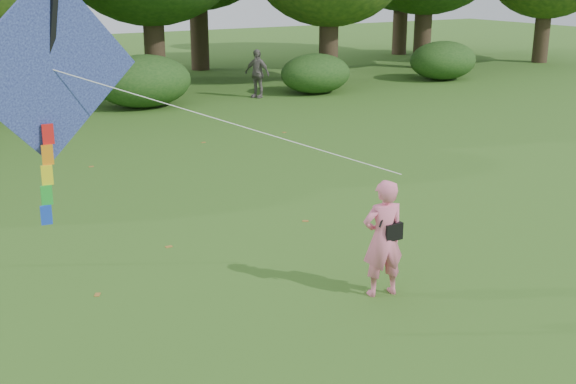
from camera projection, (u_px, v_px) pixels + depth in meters
ground at (384, 330)px, 9.85m from camera, size 100.00×100.00×0.00m
man_kite_flyer at (383, 238)px, 10.69m from camera, size 0.73×0.55×1.80m
bystander_right at (257, 74)px, 27.78m from camera, size 0.90×1.17×1.86m
crossbody_bag at (391, 230)px, 10.69m from camera, size 0.43×0.20×0.71m
flying_kite at (51, 73)px, 8.75m from camera, size 5.76×1.55×3.19m
shrub_band at (38, 93)px, 23.76m from camera, size 39.15×3.22×1.88m
fallen_leaves at (310, 243)px, 13.02m from camera, size 8.37×15.51×0.01m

